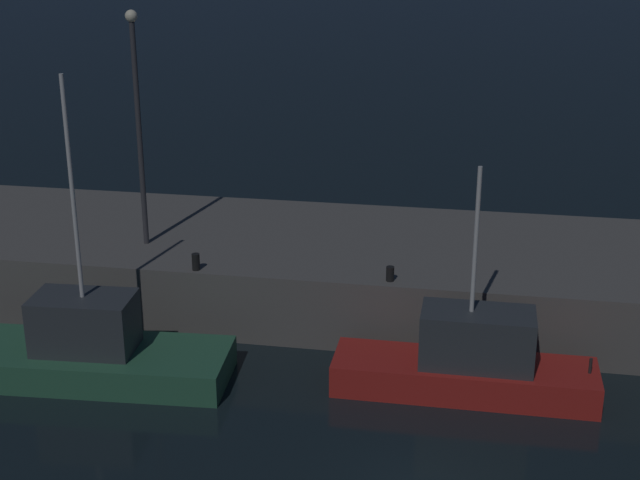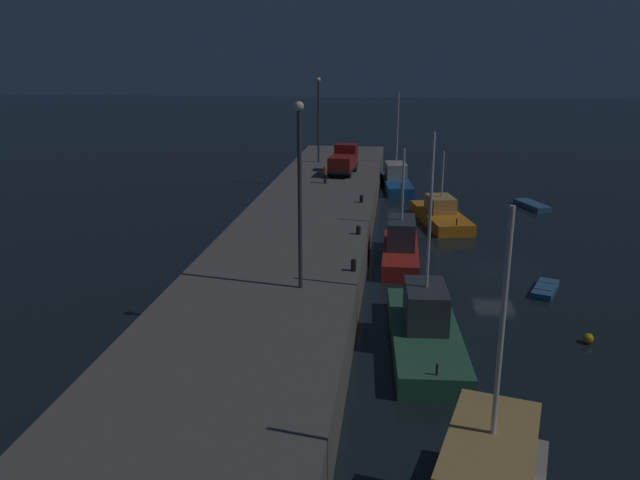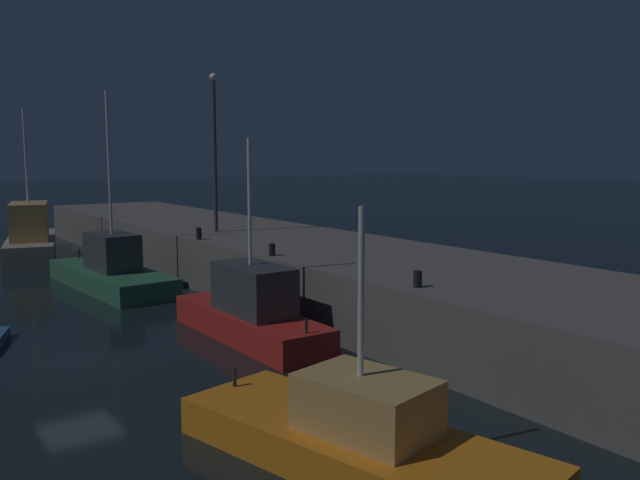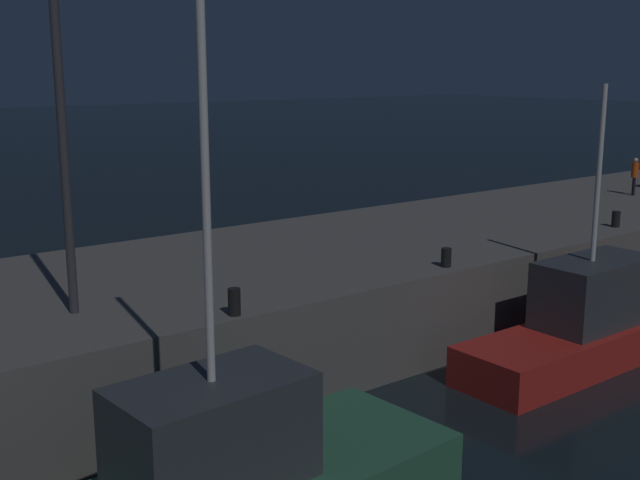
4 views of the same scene
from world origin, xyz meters
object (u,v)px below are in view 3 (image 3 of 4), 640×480
Objects in this scene: fishing_trawler_green at (31,237)px; bollard_west at (199,234)px; lamp_post_west at (215,141)px; fishing_boat_orange at (251,312)px; bollard_east at (418,279)px; fishing_boat_blue at (358,437)px; bollard_central at (272,250)px; fishing_boat_white at (111,271)px.

bollard_west is at bearing 15.40° from fishing_trawler_green.
lamp_post_west is 5.93m from bollard_west.
fishing_boat_orange is 6.76m from bollard_east.
lamp_post_west is (-22.90, 8.00, 6.93)m from fishing_boat_blue.
lamp_post_west reaches higher than bollard_central.
fishing_boat_orange is (-10.51, 3.22, 0.35)m from fishing_boat_blue.
fishing_boat_white is 8.97m from lamp_post_west.
fishing_trawler_green is at bearing -153.62° from lamp_post_west.
fishing_trawler_green is 18.42× the size of bollard_west.
bollard_central is at bearing -177.80° from bollard_east.
bollard_west reaches higher than bollard_east.
fishing_boat_blue reaches higher than bollard_west.
fishing_boat_orange is at bearing -14.19° from bollard_west.
fishing_boat_orange is at bearing 162.97° from fishing_boat_blue.
fishing_boat_blue is at bearing -5.08° from fishing_boat_white.
fishing_trawler_green is 17.32m from bollard_west.
fishing_boat_orange is (12.63, 1.16, 0.14)m from fishing_boat_white.
fishing_boat_white is 18.99m from bollard_east.
fishing_boat_blue reaches higher than bollard_east.
bollard_west is 1.17× the size of bollard_central.
bollard_central is (23.49, 4.78, 1.49)m from fishing_trawler_green.
bollard_east is (-4.72, 6.20, 2.16)m from fishing_boat_blue.
fishing_trawler_green is at bearing -168.51° from bollard_central.
fishing_trawler_green is 21.53× the size of bollard_central.
bollard_central is at bearing 11.49° from fishing_trawler_green.
fishing_boat_white is at bearing -174.75° from fishing_boat_orange.
fishing_trawler_green is 16.77m from lamp_post_west.
fishing_boat_white reaches higher than fishing_trawler_green.
lamp_post_west is (-12.39, 4.78, 6.58)m from fishing_boat_orange.
fishing_boat_blue is at bearing -15.68° from bollard_west.
fishing_boat_white is 16.91× the size of bollard_west.
bollard_east is (8.62, 0.33, 0.01)m from bollard_central.
fishing_boat_blue is at bearing -17.03° from fishing_boat_orange.
fishing_boat_blue is 17.02× the size of bollard_east.
fishing_boat_blue is 14.73m from bollard_central.
bollard_east is at bearing 27.19° from fishing_boat_orange.
fishing_boat_orange reaches higher than bollard_west.
bollard_west is at bearing 50.77° from fishing_boat_white.
lamp_post_west is 16.02× the size of bollard_east.
lamp_post_west is at bearing 158.91° from fishing_boat_orange.
bollard_west is at bearing -178.35° from bollard_central.
fishing_boat_orange is 10.16m from bollard_west.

